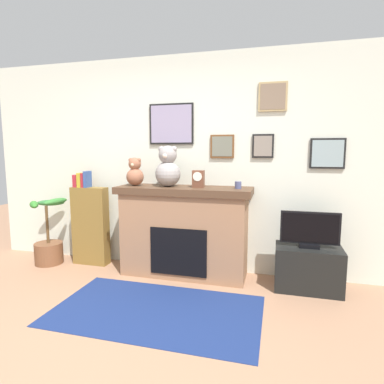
{
  "coord_description": "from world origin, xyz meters",
  "views": [
    {
      "loc": [
        1.2,
        -1.81,
        1.47
      ],
      "look_at": [
        0.26,
        1.7,
        1.0
      ],
      "focal_mm": 29.86,
      "sensor_mm": 36.0,
      "label": 1
    }
  ],
  "objects_px": {
    "tv_stand": "(308,268)",
    "teddy_bear_cream": "(168,168)",
    "mantel_clock": "(198,179)",
    "candle_jar": "(238,185)",
    "bookshelf": "(90,223)",
    "potted_plant": "(49,243)",
    "fireplace": "(184,231)",
    "television": "(310,230)",
    "teddy_bear_brown": "(135,173)"
  },
  "relations": [
    {
      "from": "bookshelf",
      "to": "mantel_clock",
      "type": "height_order",
      "value": "mantel_clock"
    },
    {
      "from": "fireplace",
      "to": "teddy_bear_cream",
      "type": "relative_size",
      "value": 3.3
    },
    {
      "from": "tv_stand",
      "to": "candle_jar",
      "type": "height_order",
      "value": "candle_jar"
    },
    {
      "from": "bookshelf",
      "to": "candle_jar",
      "type": "height_order",
      "value": "bookshelf"
    },
    {
      "from": "television",
      "to": "teddy_bear_brown",
      "type": "bearing_deg",
      "value": 178.69
    },
    {
      "from": "fireplace",
      "to": "candle_jar",
      "type": "bearing_deg",
      "value": -1.62
    },
    {
      "from": "candle_jar",
      "to": "teddy_bear_cream",
      "type": "distance_m",
      "value": 0.83
    },
    {
      "from": "teddy_bear_cream",
      "to": "potted_plant",
      "type": "bearing_deg",
      "value": -177.12
    },
    {
      "from": "teddy_bear_cream",
      "to": "mantel_clock",
      "type": "bearing_deg",
      "value": -0.11
    },
    {
      "from": "bookshelf",
      "to": "teddy_bear_cream",
      "type": "relative_size",
      "value": 2.55
    },
    {
      "from": "bookshelf",
      "to": "potted_plant",
      "type": "bearing_deg",
      "value": -165.6
    },
    {
      "from": "candle_jar",
      "to": "bookshelf",
      "type": "bearing_deg",
      "value": 178.33
    },
    {
      "from": "candle_jar",
      "to": "mantel_clock",
      "type": "distance_m",
      "value": 0.45
    },
    {
      "from": "candle_jar",
      "to": "potted_plant",
      "type": "bearing_deg",
      "value": -178.06
    },
    {
      "from": "television",
      "to": "teddy_bear_brown",
      "type": "xyz_separation_m",
      "value": [
        -1.99,
        0.05,
        0.56
      ]
    },
    {
      "from": "candle_jar",
      "to": "mantel_clock",
      "type": "height_order",
      "value": "mantel_clock"
    },
    {
      "from": "potted_plant",
      "to": "teddy_bear_brown",
      "type": "xyz_separation_m",
      "value": [
        1.21,
        0.08,
        0.93
      ]
    },
    {
      "from": "potted_plant",
      "to": "tv_stand",
      "type": "bearing_deg",
      "value": 0.68
    },
    {
      "from": "fireplace",
      "to": "candle_jar",
      "type": "relative_size",
      "value": 19.36
    },
    {
      "from": "fireplace",
      "to": "tv_stand",
      "type": "relative_size",
      "value": 2.31
    },
    {
      "from": "potted_plant",
      "to": "mantel_clock",
      "type": "height_order",
      "value": "mantel_clock"
    },
    {
      "from": "potted_plant",
      "to": "teddy_bear_brown",
      "type": "distance_m",
      "value": 1.53
    },
    {
      "from": "fireplace",
      "to": "mantel_clock",
      "type": "height_order",
      "value": "mantel_clock"
    },
    {
      "from": "potted_plant",
      "to": "tv_stand",
      "type": "relative_size",
      "value": 1.29
    },
    {
      "from": "potted_plant",
      "to": "teddy_bear_brown",
      "type": "height_order",
      "value": "teddy_bear_brown"
    },
    {
      "from": "bookshelf",
      "to": "mantel_clock",
      "type": "relative_size",
      "value": 6.22
    },
    {
      "from": "bookshelf",
      "to": "mantel_clock",
      "type": "xyz_separation_m",
      "value": [
        1.46,
        -0.06,
        0.62
      ]
    },
    {
      "from": "fireplace",
      "to": "bookshelf",
      "type": "height_order",
      "value": "bookshelf"
    },
    {
      "from": "fireplace",
      "to": "candle_jar",
      "type": "xyz_separation_m",
      "value": [
        0.63,
        -0.02,
        0.56
      ]
    },
    {
      "from": "bookshelf",
      "to": "potted_plant",
      "type": "distance_m",
      "value": 0.61
    },
    {
      "from": "teddy_bear_brown",
      "to": "bookshelf",
      "type": "bearing_deg",
      "value": 175.27
    },
    {
      "from": "television",
      "to": "tv_stand",
      "type": "bearing_deg",
      "value": 90.0
    },
    {
      "from": "fireplace",
      "to": "teddy_bear_cream",
      "type": "height_order",
      "value": "teddy_bear_cream"
    },
    {
      "from": "fireplace",
      "to": "candle_jar",
      "type": "height_order",
      "value": "candle_jar"
    },
    {
      "from": "tv_stand",
      "to": "teddy_bear_cream",
      "type": "xyz_separation_m",
      "value": [
        -1.58,
        0.04,
        1.04
      ]
    },
    {
      "from": "bookshelf",
      "to": "tv_stand",
      "type": "distance_m",
      "value": 2.69
    },
    {
      "from": "mantel_clock",
      "to": "teddy_bear_cream",
      "type": "bearing_deg",
      "value": 179.89
    },
    {
      "from": "candle_jar",
      "to": "tv_stand",
      "type": "bearing_deg",
      "value": -3.35
    },
    {
      "from": "television",
      "to": "mantel_clock",
      "type": "bearing_deg",
      "value": 177.89
    },
    {
      "from": "mantel_clock",
      "to": "tv_stand",
      "type": "bearing_deg",
      "value": -2.05
    },
    {
      "from": "fireplace",
      "to": "bookshelf",
      "type": "bearing_deg",
      "value": 178.31
    },
    {
      "from": "teddy_bear_brown",
      "to": "teddy_bear_cream",
      "type": "height_order",
      "value": "teddy_bear_cream"
    },
    {
      "from": "candle_jar",
      "to": "mantel_clock",
      "type": "relative_size",
      "value": 0.42
    },
    {
      "from": "bookshelf",
      "to": "tv_stand",
      "type": "height_order",
      "value": "bookshelf"
    },
    {
      "from": "bookshelf",
      "to": "teddy_bear_brown",
      "type": "distance_m",
      "value": 0.95
    },
    {
      "from": "television",
      "to": "teddy_bear_brown",
      "type": "relative_size",
      "value": 1.78
    },
    {
      "from": "candle_jar",
      "to": "mantel_clock",
      "type": "bearing_deg",
      "value": -179.83
    },
    {
      "from": "television",
      "to": "bookshelf",
      "type": "bearing_deg",
      "value": 177.82
    },
    {
      "from": "television",
      "to": "candle_jar",
      "type": "relative_size",
      "value": 7.36
    },
    {
      "from": "potted_plant",
      "to": "mantel_clock",
      "type": "xyz_separation_m",
      "value": [
        1.99,
        0.08,
        0.88
      ]
    }
  ]
}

